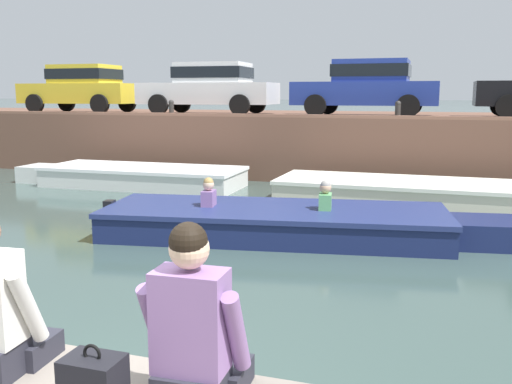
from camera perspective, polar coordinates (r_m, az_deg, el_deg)
name	(u,v)px	position (r m, az deg, el deg)	size (l,w,h in m)	color
ground_plane	(298,241)	(9.28, 4.18, -4.95)	(400.00, 400.00, 0.00)	#384C47
far_quay_wall	(369,143)	(17.77, 11.24, 4.83)	(60.00, 6.00, 1.74)	brown
far_wall_coping	(356,117)	(14.86, 9.96, 7.43)	(60.00, 0.24, 0.08)	brown
boat_moored_west_white	(134,176)	(15.02, -12.06, 1.55)	(6.13, 1.99, 0.51)	white
boat_moored_central_cream	(423,192)	(13.00, 16.33, -0.01)	(6.93, 2.07, 0.46)	silver
motorboat_passing	(290,223)	(9.48, 3.42, -3.07)	(6.89, 2.81, 0.98)	navy
car_leftmost_yellow	(83,87)	(20.00, -16.93, 10.05)	(3.91, 1.95, 1.54)	yellow
car_left_inner_white	(210,86)	(17.78, -4.59, 10.52)	(4.19, 2.10, 1.54)	white
car_centre_blue	(368,85)	(16.53, 11.12, 10.42)	(3.98, 2.04, 1.54)	#233893
mooring_bollard_west	(171,107)	(16.59, -8.46, 8.40)	(0.15, 0.15, 0.45)	#2D2B28
mooring_bollard_mid	(398,109)	(14.87, 14.00, 8.06)	(0.15, 0.15, 0.45)	#2D2B28
person_seated_middle	(194,335)	(2.98, -6.17, -13.99)	(0.54, 0.54, 0.96)	#282833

